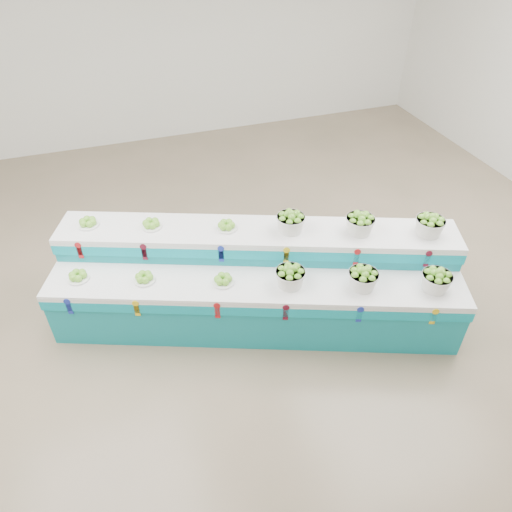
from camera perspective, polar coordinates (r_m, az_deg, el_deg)
The scene contains 15 objects.
ground at distance 5.76m, azimuth 0.58°, elevation -5.53°, with size 10.00×10.00×0.00m, color #756750.
back_wall at distance 9.21m, azimuth -10.73°, elevation 25.62°, with size 10.00×10.00×0.00m, color silver.
display_stand at distance 5.27m, azimuth -0.00°, elevation -3.04°, with size 4.44×1.14×1.02m, color teal, non-canonical shape.
plate_lower_left at distance 5.29m, azimuth -20.77°, elevation -2.21°, with size 0.23×0.23×0.10m, color white.
plate_lower_mid at distance 5.06m, azimuth -13.39°, elevation -2.51°, with size 0.23×0.23×0.10m, color white.
plate_lower_right at distance 4.92m, azimuth -4.01°, elevation -2.82°, with size 0.23×0.23×0.10m, color white.
basket_lower_left at distance 4.85m, azimuth 4.17°, elevation -2.46°, with size 0.31×0.31×0.23m, color silver, non-canonical shape.
basket_lower_mid at distance 4.94m, azimuth 12.83°, elevation -2.62°, with size 0.31×0.31×0.23m, color silver, non-canonical shape.
basket_lower_right at distance 5.14m, azimuth 20.99°, elevation -2.72°, with size 0.31×0.31×0.23m, color silver, non-canonical shape.
plate_upper_left at distance 5.51m, azimuth -19.68°, elevation 3.89°, with size 0.23×0.23×0.10m, color white.
plate_upper_mid at distance 5.30m, azimuth -12.57°, elevation 3.87°, with size 0.23×0.23×0.10m, color white.
plate_upper_right at distance 5.16m, azimuth -3.59°, elevation 3.75°, with size 0.23×0.23×0.10m, color white.
basket_upper_left at distance 5.10m, azimuth 4.21°, elevation 4.17°, with size 0.31×0.31×0.23m, color silver, non-canonical shape.
basket_upper_mid at distance 5.19m, azimuth 12.47°, elevation 3.90°, with size 0.31×0.31×0.23m, color silver, non-canonical shape.
basket_upper_right at distance 5.37m, azimuth 20.29°, elevation 3.57°, with size 0.31×0.31×0.23m, color silver, non-canonical shape.
Camera 1 is at (-1.37, -3.87, 4.04)m, focal length 33.04 mm.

